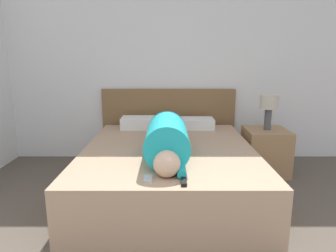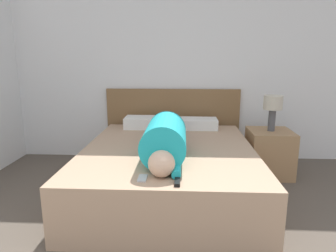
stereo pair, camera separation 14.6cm
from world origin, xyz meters
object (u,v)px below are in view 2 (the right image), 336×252
at_px(pillow_second, 198,124).
at_px(person_lying, 166,137).
at_px(cell_phone, 143,178).
at_px(bed, 169,170).
at_px(nightstand, 269,153).
at_px(tv_remote, 177,181).
at_px(table_lamp, 273,106).
at_px(pillow_near_headboard, 145,122).

bearing_deg(pillow_second, person_lying, -108.57).
bearing_deg(cell_phone, pillow_second, 73.73).
relative_size(bed, person_lying, 1.22).
height_order(bed, nightstand, nightstand).
bearing_deg(tv_remote, nightstand, 53.71).
distance_m(tv_remote, cell_phone, 0.27).
distance_m(table_lamp, person_lying, 1.41).
relative_size(person_lying, pillow_second, 3.54).
bearing_deg(pillow_second, nightstand, -18.86).
bearing_deg(pillow_near_headboard, pillow_second, 0.00).
relative_size(bed, tv_remote, 13.68).
distance_m(table_lamp, pillow_second, 0.92).
relative_size(pillow_near_headboard, pillow_second, 1.05).
bearing_deg(table_lamp, person_lying, -147.44).
bearing_deg(pillow_second, pillow_near_headboard, 180.00).
height_order(pillow_near_headboard, pillow_second, pillow_near_headboard).
height_order(person_lying, pillow_second, person_lying).
relative_size(pillow_near_headboard, cell_phone, 3.86).
bearing_deg(person_lying, bed, 85.52).
height_order(bed, table_lamp, table_lamp).
bearing_deg(table_lamp, cell_phone, -133.61).
xyz_separation_m(person_lying, cell_phone, (-0.14, -0.63, -0.15)).
bearing_deg(tv_remote, pillow_near_headboard, 104.65).
distance_m(nightstand, person_lying, 1.45).
distance_m(bed, table_lamp, 1.42).
bearing_deg(cell_phone, nightstand, 46.39).
xyz_separation_m(pillow_near_headboard, pillow_second, (0.68, 0.00, -0.01)).
bearing_deg(tv_remote, bed, 96.66).
distance_m(bed, tv_remote, 0.93).
height_order(pillow_second, tv_remote, pillow_second).
height_order(nightstand, pillow_second, pillow_second).
bearing_deg(pillow_near_headboard, table_lamp, -10.64).
bearing_deg(nightstand, pillow_second, 161.14).
distance_m(person_lying, cell_phone, 0.66).
height_order(bed, cell_phone, cell_phone).
xyz_separation_m(pillow_near_headboard, tv_remote, (0.45, -1.73, -0.06)).
bearing_deg(tv_remote, person_lying, 99.84).
height_order(nightstand, tv_remote, nightstand).
height_order(table_lamp, pillow_second, table_lamp).
distance_m(pillow_second, tv_remote, 1.75).
bearing_deg(cell_phone, tv_remote, -13.10).
relative_size(nightstand, pillow_near_headboard, 1.08).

